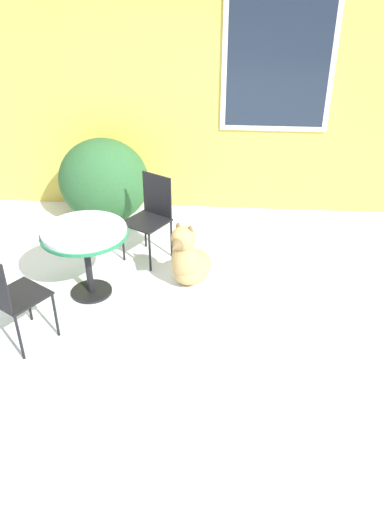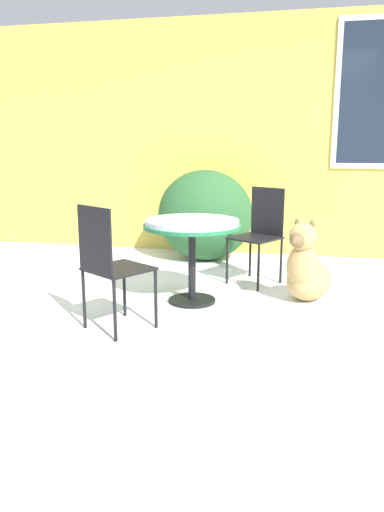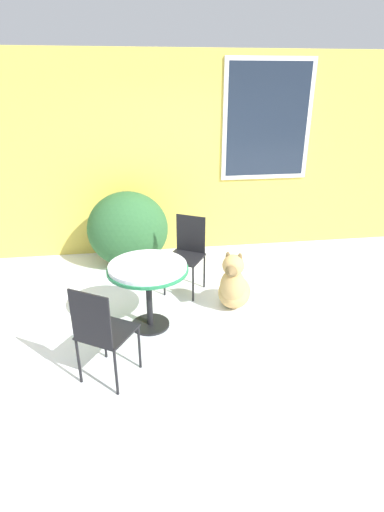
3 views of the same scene
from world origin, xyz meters
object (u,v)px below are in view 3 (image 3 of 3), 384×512
at_px(patio_table, 148,274).
at_px(patio_chair_near_table, 187,251).
at_px(dog, 234,287).
at_px(patio_chair_far_side, 102,331).

distance_m(patio_table, patio_chair_near_table, 0.93).
xyz_separation_m(patio_table, dog, (0.97, 0.23, -0.34)).
xyz_separation_m(patio_table, patio_chair_far_side, (-0.43, -0.80, -0.10)).
height_order(patio_chair_near_table, patio_chair_far_side, same).
distance_m(patio_table, patio_chair_far_side, 0.91).
relative_size(patio_table, patio_chair_near_table, 0.89).
bearing_deg(patio_table, patio_chair_near_table, 56.94).
xyz_separation_m(patio_table, patio_chair_near_table, (0.51, 0.78, -0.10)).
relative_size(patio_table, dog, 1.12).
height_order(patio_table, dog, dog).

